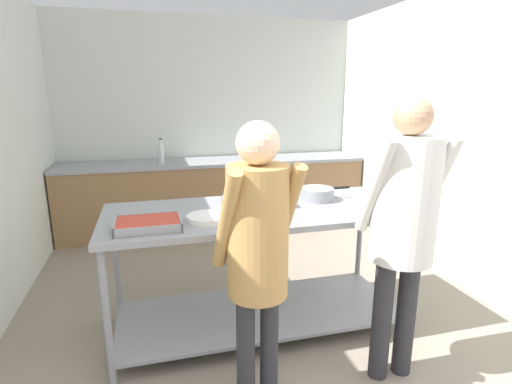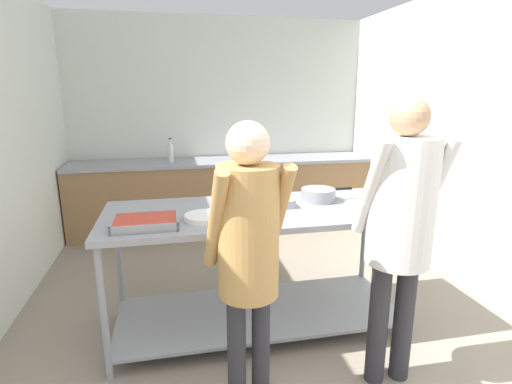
{
  "view_description": "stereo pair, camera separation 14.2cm",
  "coord_description": "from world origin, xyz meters",
  "px_view_note": "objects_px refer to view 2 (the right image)",
  "views": [
    {
      "loc": [
        -0.77,
        -1.01,
        1.73
      ],
      "look_at": [
        -0.06,
        1.68,
        1.03
      ],
      "focal_mm": 28.0,
      "sensor_mm": 36.0,
      "label": 1
    },
    {
      "loc": [
        -0.63,
        -1.04,
        1.73
      ],
      "look_at": [
        -0.06,
        1.68,
        1.03
      ],
      "focal_mm": 28.0,
      "sensor_mm": 36.0,
      "label": 2
    }
  ],
  "objects_px": {
    "guest_serving_left": "(401,216)",
    "water_bottle": "(171,151)",
    "serving_tray_vegetables": "(146,222)",
    "plate_stack": "(205,217)",
    "sauce_pan": "(318,194)",
    "broccoli_bowl": "(383,204)",
    "serving_tray_roast": "(258,202)",
    "guest_serving_right": "(248,243)"
  },
  "relations": [
    {
      "from": "plate_stack",
      "to": "sauce_pan",
      "type": "distance_m",
      "value": 0.93
    },
    {
      "from": "guest_serving_left",
      "to": "water_bottle",
      "type": "xyz_separation_m",
      "value": [
        -1.25,
        3.0,
        -0.03
      ]
    },
    {
      "from": "serving_tray_vegetables",
      "to": "water_bottle",
      "type": "xyz_separation_m",
      "value": [
        0.16,
        2.51,
        0.07
      ]
    },
    {
      "from": "broccoli_bowl",
      "to": "guest_serving_right",
      "type": "bearing_deg",
      "value": -151.09
    },
    {
      "from": "plate_stack",
      "to": "water_bottle",
      "type": "bearing_deg",
      "value": 94.79
    },
    {
      "from": "plate_stack",
      "to": "serving_tray_roast",
      "type": "height_order",
      "value": "serving_tray_roast"
    },
    {
      "from": "serving_tray_vegetables",
      "to": "sauce_pan",
      "type": "distance_m",
      "value": 1.29
    },
    {
      "from": "guest_serving_left",
      "to": "broccoli_bowl",
      "type": "bearing_deg",
      "value": 70.19
    },
    {
      "from": "serving_tray_vegetables",
      "to": "guest_serving_right",
      "type": "xyz_separation_m",
      "value": [
        0.53,
        -0.58,
        0.05
      ]
    },
    {
      "from": "guest_serving_left",
      "to": "water_bottle",
      "type": "relative_size",
      "value": 5.74
    },
    {
      "from": "serving_tray_vegetables",
      "to": "guest_serving_right",
      "type": "relative_size",
      "value": 0.25
    },
    {
      "from": "broccoli_bowl",
      "to": "guest_serving_left",
      "type": "xyz_separation_m",
      "value": [
        -0.18,
        -0.5,
        0.08
      ]
    },
    {
      "from": "serving_tray_vegetables",
      "to": "guest_serving_left",
      "type": "xyz_separation_m",
      "value": [
        1.41,
        -0.5,
        0.1
      ]
    },
    {
      "from": "broccoli_bowl",
      "to": "plate_stack",
      "type": "bearing_deg",
      "value": 177.67
    },
    {
      "from": "serving_tray_roast",
      "to": "broccoli_bowl",
      "type": "bearing_deg",
      "value": -20.54
    },
    {
      "from": "plate_stack",
      "to": "guest_serving_left",
      "type": "xyz_separation_m",
      "value": [
        1.05,
        -0.55,
        0.11
      ]
    },
    {
      "from": "plate_stack",
      "to": "guest_serving_right",
      "type": "xyz_separation_m",
      "value": [
        0.16,
        -0.64,
        0.06
      ]
    },
    {
      "from": "guest_serving_right",
      "to": "serving_tray_vegetables",
      "type": "bearing_deg",
      "value": 132.19
    },
    {
      "from": "plate_stack",
      "to": "serving_tray_vegetables",
      "type": "bearing_deg",
      "value": -171.48
    },
    {
      "from": "water_bottle",
      "to": "guest_serving_right",
      "type": "bearing_deg",
      "value": -83.17
    },
    {
      "from": "serving_tray_roast",
      "to": "guest_serving_right",
      "type": "height_order",
      "value": "guest_serving_right"
    },
    {
      "from": "serving_tray_vegetables",
      "to": "water_bottle",
      "type": "bearing_deg",
      "value": 86.37
    },
    {
      "from": "serving_tray_roast",
      "to": "sauce_pan",
      "type": "relative_size",
      "value": 1.2
    },
    {
      "from": "serving_tray_vegetables",
      "to": "water_bottle",
      "type": "distance_m",
      "value": 2.51
    },
    {
      "from": "plate_stack",
      "to": "serving_tray_roast",
      "type": "bearing_deg",
      "value": 32.45
    },
    {
      "from": "serving_tray_vegetables",
      "to": "plate_stack",
      "type": "bearing_deg",
      "value": 8.52
    },
    {
      "from": "serving_tray_vegetables",
      "to": "sauce_pan",
      "type": "relative_size",
      "value": 0.99
    },
    {
      "from": "broccoli_bowl",
      "to": "serving_tray_vegetables",
      "type": "bearing_deg",
      "value": -179.84
    },
    {
      "from": "serving_tray_vegetables",
      "to": "serving_tray_roast",
      "type": "distance_m",
      "value": 0.83
    },
    {
      "from": "sauce_pan",
      "to": "water_bottle",
      "type": "bearing_deg",
      "value": 116.62
    },
    {
      "from": "guest_serving_left",
      "to": "guest_serving_right",
      "type": "relative_size",
      "value": 1.07
    },
    {
      "from": "broccoli_bowl",
      "to": "guest_serving_right",
      "type": "xyz_separation_m",
      "value": [
        -1.07,
        -0.59,
        0.03
      ]
    },
    {
      "from": "serving_tray_vegetables",
      "to": "broccoli_bowl",
      "type": "relative_size",
      "value": 1.67
    },
    {
      "from": "sauce_pan",
      "to": "broccoli_bowl",
      "type": "xyz_separation_m",
      "value": [
        0.35,
        -0.34,
        -0.01
      ]
    },
    {
      "from": "plate_stack",
      "to": "serving_tray_roast",
      "type": "xyz_separation_m",
      "value": [
        0.41,
        0.26,
        0.01
      ]
    },
    {
      "from": "sauce_pan",
      "to": "guest_serving_right",
      "type": "height_order",
      "value": "guest_serving_right"
    },
    {
      "from": "water_bottle",
      "to": "serving_tray_vegetables",
      "type": "bearing_deg",
      "value": -93.63
    },
    {
      "from": "serving_tray_vegetables",
      "to": "sauce_pan",
      "type": "xyz_separation_m",
      "value": [
        1.24,
        0.34,
        0.03
      ]
    },
    {
      "from": "serving_tray_roast",
      "to": "guest_serving_left",
      "type": "distance_m",
      "value": 1.04
    },
    {
      "from": "plate_stack",
      "to": "guest_serving_left",
      "type": "bearing_deg",
      "value": -27.77
    },
    {
      "from": "broccoli_bowl",
      "to": "serving_tray_roast",
      "type": "bearing_deg",
      "value": 159.46
    },
    {
      "from": "serving_tray_vegetables",
      "to": "sauce_pan",
      "type": "height_order",
      "value": "sauce_pan"
    }
  ]
}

